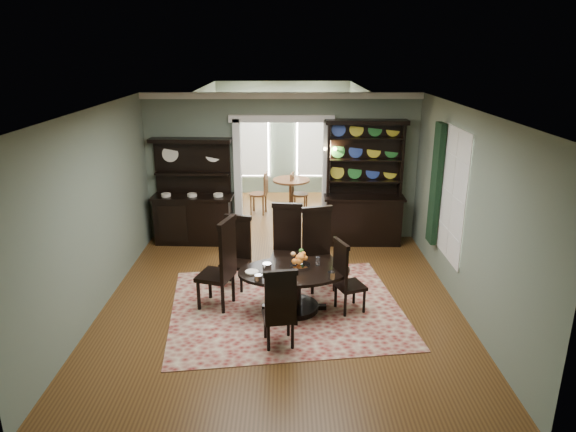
# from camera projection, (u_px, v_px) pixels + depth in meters

# --- Properties ---
(room) EXTENTS (5.51, 6.01, 3.01)m
(room) POSITION_uv_depth(u_px,v_px,m) (280.00, 207.00, 7.59)
(room) COLOR brown
(room) RESTS_ON ground
(parlor) EXTENTS (3.51, 3.50, 3.01)m
(parlor) POSITION_uv_depth(u_px,v_px,m) (283.00, 145.00, 12.82)
(parlor) COLOR brown
(parlor) RESTS_ON ground
(doorway_trim) EXTENTS (2.08, 0.25, 2.57)m
(doorway_trim) POSITION_uv_depth(u_px,v_px,m) (282.00, 162.00, 10.38)
(doorway_trim) COLOR silver
(doorway_trim) RESTS_ON floor
(right_window) EXTENTS (0.15, 1.47, 2.12)m
(right_window) POSITION_uv_depth(u_px,v_px,m) (444.00, 190.00, 8.43)
(right_window) COLOR white
(right_window) RESTS_ON wall_right
(wall_sconce) EXTENTS (0.27, 0.21, 0.21)m
(wall_sconce) POSITION_uv_depth(u_px,v_px,m) (330.00, 150.00, 10.16)
(wall_sconce) COLOR #B49330
(wall_sconce) RESTS_ON back_wall_right
(rug) EXTENTS (3.82, 3.36, 0.01)m
(rug) POSITION_uv_depth(u_px,v_px,m) (286.00, 307.00, 7.94)
(rug) COLOR maroon
(rug) RESTS_ON floor
(dining_table) EXTENTS (1.79, 1.71, 0.66)m
(dining_table) POSITION_uv_depth(u_px,v_px,m) (294.00, 282.00, 7.72)
(dining_table) COLOR black
(dining_table) RESTS_ON rug
(centerpiece) EXTENTS (1.54, 0.99, 0.25)m
(centerpiece) POSITION_uv_depth(u_px,v_px,m) (300.00, 263.00, 7.71)
(centerpiece) COLOR silver
(centerpiece) RESTS_ON dining_table
(chair_far_left) EXTENTS (0.55, 0.53, 1.21)m
(chair_far_left) POSITION_uv_depth(u_px,v_px,m) (237.00, 250.00, 8.51)
(chair_far_left) COLOR black
(chair_far_left) RESTS_ON rug
(chair_far_mid) EXTENTS (0.55, 0.53, 1.35)m
(chair_far_mid) POSITION_uv_depth(u_px,v_px,m) (287.00, 241.00, 8.68)
(chair_far_mid) COLOR black
(chair_far_mid) RESTS_ON rug
(chair_far_right) EXTENTS (0.61, 0.59, 1.36)m
(chair_far_right) POSITION_uv_depth(u_px,v_px,m) (318.00, 246.00, 8.46)
(chair_far_right) COLOR black
(chair_far_right) RESTS_ON rug
(chair_end_left) EXTENTS (0.64, 0.66, 1.44)m
(chair_end_left) POSITION_uv_depth(u_px,v_px,m) (222.00, 262.00, 7.72)
(chair_end_left) COLOR black
(chair_end_left) RESTS_ON rug
(chair_end_right) EXTENTS (0.53, 0.54, 1.15)m
(chair_end_right) POSITION_uv_depth(u_px,v_px,m) (345.00, 275.00, 7.64)
(chair_end_right) COLOR black
(chair_end_right) RESTS_ON rug
(chair_near) EXTENTS (0.49, 0.47, 1.16)m
(chair_near) POSITION_uv_depth(u_px,v_px,m) (280.00, 307.00, 6.69)
(chair_near) COLOR black
(chair_near) RESTS_ON rug
(sideboard) EXTENTS (1.64, 0.65, 2.13)m
(sideboard) POSITION_uv_depth(u_px,v_px,m) (194.00, 207.00, 10.41)
(sideboard) COLOR black
(sideboard) RESTS_ON floor
(welsh_dresser) EXTENTS (1.62, 0.63, 2.50)m
(welsh_dresser) POSITION_uv_depth(u_px,v_px,m) (363.00, 199.00, 10.35)
(welsh_dresser) COLOR black
(welsh_dresser) RESTS_ON floor
(parlor_table) EXTENTS (0.89, 0.89, 0.82)m
(parlor_table) POSITION_uv_depth(u_px,v_px,m) (291.00, 191.00, 12.36)
(parlor_table) COLOR #522C17
(parlor_table) RESTS_ON parlor_floor
(parlor_chair_left) EXTENTS (0.45, 0.44, 1.01)m
(parlor_chair_left) POSITION_uv_depth(u_px,v_px,m) (261.00, 192.00, 12.26)
(parlor_chair_left) COLOR #522C17
(parlor_chair_left) RESTS_ON parlor_floor
(parlor_chair_right) EXTENTS (0.44, 0.43, 0.98)m
(parlor_chair_right) POSITION_uv_depth(u_px,v_px,m) (297.00, 192.00, 12.32)
(parlor_chair_right) COLOR #522C17
(parlor_chair_right) RESTS_ON parlor_floor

